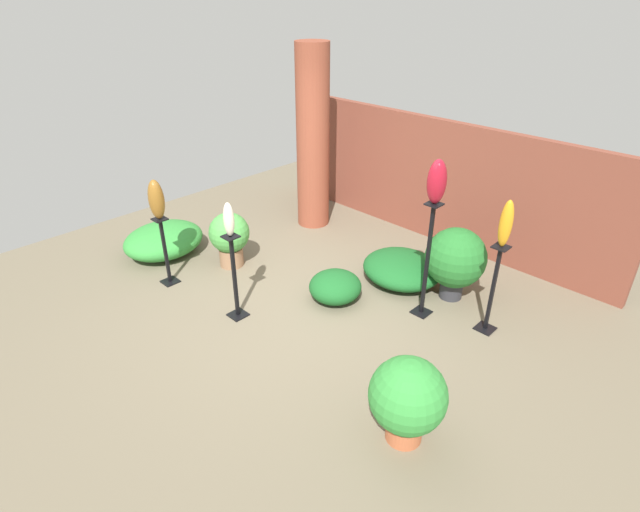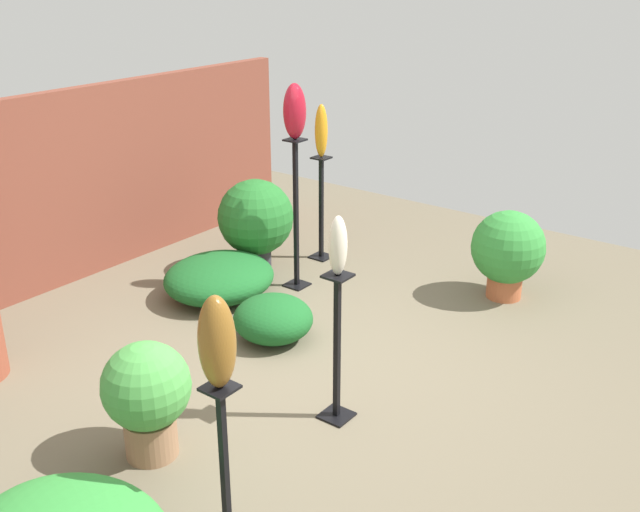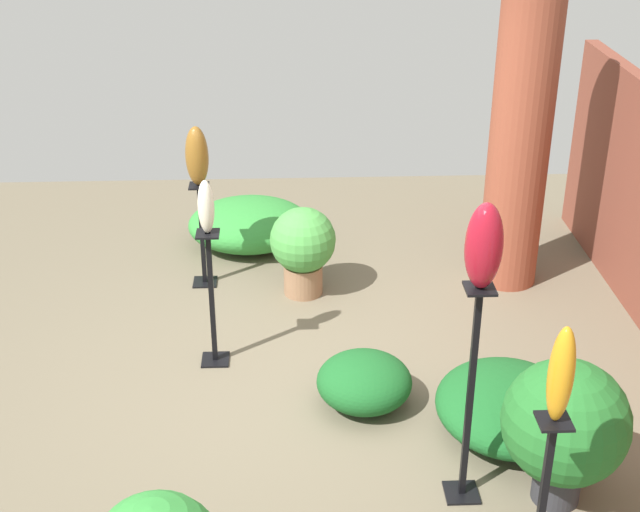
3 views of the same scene
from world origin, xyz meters
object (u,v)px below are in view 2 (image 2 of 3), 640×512
object	(u,v)px
pedestal_ruby	(296,221)
art_vase_ivory	(338,246)
pedestal_bronze	(224,469)
potted_plant_near_pillar	(256,219)
pedestal_amber	(321,213)
art_vase_bronze	(217,342)
art_vase_ruby	(295,111)
potted_plant_mid_left	(508,250)
potted_plant_mid_right	(147,393)
pedestal_ivory	(337,355)
art_vase_amber	(321,131)

from	to	relation	value
pedestal_ruby	art_vase_ivory	world-z (taller)	art_vase_ivory
pedestal_bronze	potted_plant_near_pillar	world-z (taller)	potted_plant_near_pillar
pedestal_amber	potted_plant_near_pillar	xyz separation A→B (m)	(-0.64, 0.30, 0.05)
art_vase_bronze	art_vase_ruby	size ratio (longest dim) A/B	1.03
pedestal_ruby	art_vase_ivory	xyz separation A→B (m)	(-1.50, -1.54, 0.59)
art_vase_ivory	potted_plant_mid_left	xyz separation A→B (m)	(2.43, -0.09, -0.77)
pedestal_bronze	potted_plant_mid_left	size ratio (longest dim) A/B	1.12
potted_plant_mid_left	potted_plant_mid_right	xyz separation A→B (m)	(-3.45, 0.77, -0.02)
potted_plant_mid_left	pedestal_bronze	bearing A→B (deg)	-178.88
pedestal_ivory	potted_plant_mid_right	xyz separation A→B (m)	(-1.01, 0.67, -0.04)
pedestal_amber	potted_plant_mid_right	bearing A→B (deg)	-160.86
art_vase_bronze	potted_plant_near_pillar	size ratio (longest dim) A/B	0.55
art_vase_amber	art_vase_ruby	bearing A→B (deg)	-160.97
art_vase_ruby	potted_plant_mid_left	bearing A→B (deg)	-60.23
pedestal_bronze	art_vase_ruby	distance (m)	3.43
pedestal_ruby	pedestal_ivory	bearing A→B (deg)	-134.09
potted_plant_mid_left	potted_plant_near_pillar	bearing A→B (deg)	112.04
pedestal_ivory	potted_plant_mid_left	world-z (taller)	pedestal_ivory
potted_plant_mid_right	art_vase_ruby	bearing A→B (deg)	19.18
pedestal_ruby	potted_plant_mid_right	world-z (taller)	pedestal_ruby
art_vase_amber	potted_plant_mid_right	distance (m)	3.50
art_vase_amber	pedestal_ivory	bearing A→B (deg)	-140.82
pedestal_ruby	art_vase_ruby	bearing A→B (deg)	-135.00
pedestal_ruby	art_vase_amber	bearing A→B (deg)	19.03
art_vase_ivory	art_vase_ruby	xyz separation A→B (m)	(1.50, 1.54, 0.40)
pedestal_amber	art_vase_ivory	world-z (taller)	art_vase_ivory
pedestal_ivory	potted_plant_mid_right	distance (m)	1.22
art_vase_bronze	art_vase_amber	world-z (taller)	art_vase_amber
art_vase_amber	potted_plant_mid_left	bearing A→B (deg)	-82.55
pedestal_bronze	art_vase_bronze	distance (m)	0.74
pedestal_amber	art_vase_ruby	size ratio (longest dim) A/B	2.19
pedestal_bronze	art_vase_ivory	bearing A→B (deg)	7.74
pedestal_bronze	potted_plant_mid_right	xyz separation A→B (m)	(0.20, 0.84, 0.03)
potted_plant_mid_right	potted_plant_near_pillar	distance (m)	2.93
pedestal_ivory	potted_plant_near_pillar	xyz separation A→B (m)	(1.55, 2.09, 0.06)
art_vase_ivory	art_vase_ruby	distance (m)	2.19
art_vase_amber	pedestal_bronze	bearing A→B (deg)	-150.23
pedestal_bronze	potted_plant_near_pillar	xyz separation A→B (m)	(2.77, 2.25, 0.12)
art_vase_bronze	potted_plant_mid_right	bearing A→B (deg)	76.24
art_vase_bronze	art_vase_amber	bearing A→B (deg)	29.77
potted_plant_mid_left	pedestal_amber	bearing A→B (deg)	97.45
art_vase_amber	potted_plant_mid_right	size ratio (longest dim) A/B	0.67
art_vase_bronze	potted_plant_near_pillar	xyz separation A→B (m)	(2.77, 2.25, -0.62)
pedestal_amber	potted_plant_near_pillar	bearing A→B (deg)	154.63
pedestal_ruby	potted_plant_mid_left	xyz separation A→B (m)	(0.94, -1.64, -0.19)
art_vase_bronze	art_vase_ruby	xyz separation A→B (m)	(2.71, 1.71, 0.48)
pedestal_amber	art_vase_ivory	bearing A→B (deg)	-140.82
pedestal_ivory	potted_plant_near_pillar	world-z (taller)	pedestal_ivory
potted_plant_near_pillar	potted_plant_mid_left	bearing A→B (deg)	-67.96
pedestal_amber	potted_plant_near_pillar	distance (m)	0.71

